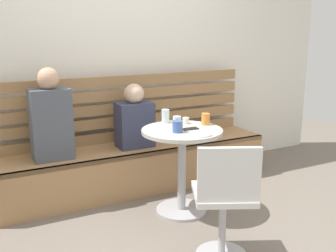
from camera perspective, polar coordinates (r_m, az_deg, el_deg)
name	(u,v)px	position (r m, az deg, el deg)	size (l,w,h in m)	color
ground	(200,243)	(3.12, 4.60, -16.29)	(8.00, 8.00, 0.00)	#70665B
back_wall	(118,39)	(4.18, -7.18, 12.15)	(5.20, 0.10, 2.90)	white
booth_bench	(137,167)	(4.00, -4.45, -5.83)	(2.70, 0.52, 0.44)	#A87C51
booth_backrest	(126,108)	(4.07, -5.92, 2.59)	(2.65, 0.04, 0.66)	#9A7249
cafe_table	(182,155)	(3.40, 1.98, -4.09)	(0.68, 0.68, 0.74)	#ADADB2
white_chair	(225,198)	(2.72, 8.11, -10.15)	(0.53, 0.53, 0.85)	#ADADB2
person_adult	(51,119)	(3.60, -16.32, 1.01)	(0.34, 0.22, 0.80)	#4C515B
person_child_left	(135,119)	(3.85, -4.77, 0.93)	(0.34, 0.22, 0.62)	#333851
cup_espresso_small	(186,121)	(3.54, 2.54, 0.78)	(0.06, 0.06, 0.06)	silver
cup_glass_tall	(165,116)	(3.56, -0.37, 1.42)	(0.07, 0.07, 0.12)	silver
cup_mug_blue	(178,127)	(3.24, 1.37, -0.07)	(0.08, 0.08, 0.10)	#3D5B9E
cup_water_clear	(177,123)	(3.33, 1.28, 0.46)	(0.07, 0.07, 0.11)	white
cup_tumbler_orange	(206,119)	(3.51, 5.36, 0.99)	(0.07, 0.07, 0.10)	orange
plate_small	(201,134)	(3.17, 4.74, -1.19)	(0.17, 0.17, 0.01)	white
phone_on_table	(190,129)	(3.35, 3.15, -0.39)	(0.07, 0.14, 0.01)	black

